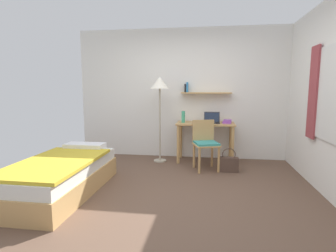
# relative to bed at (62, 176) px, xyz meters

# --- Properties ---
(ground_plane) EXTENTS (5.28, 5.28, 0.00)m
(ground_plane) POSITION_rel_bed_xyz_m (1.47, 0.21, -0.24)
(ground_plane) COLOR brown
(wall_back) EXTENTS (4.40, 0.27, 2.60)m
(wall_back) POSITION_rel_bed_xyz_m (1.47, 2.23, 1.06)
(wall_back) COLOR white
(wall_back) RESTS_ON ground_plane
(bed) EXTENTS (0.90, 1.86, 0.54)m
(bed) POSITION_rel_bed_xyz_m (0.00, 0.00, 0.00)
(bed) COLOR tan
(bed) RESTS_ON ground_plane
(desk) EXTENTS (1.10, 0.55, 0.76)m
(desk) POSITION_rel_bed_xyz_m (1.90, 1.91, 0.38)
(desk) COLOR tan
(desk) RESTS_ON ground_plane
(desk_chair) EXTENTS (0.52, 0.52, 0.86)m
(desk_chair) POSITION_rel_bed_xyz_m (1.90, 1.40, 0.25)
(desk_chair) COLOR tan
(desk_chair) RESTS_ON ground_plane
(standing_lamp) EXTENTS (0.36, 0.36, 1.63)m
(standing_lamp) POSITION_rel_bed_xyz_m (1.03, 1.78, 1.18)
(standing_lamp) COLOR #B2A893
(standing_lamp) RESTS_ON ground_plane
(laptop) EXTENTS (0.30, 0.22, 0.21)m
(laptop) POSITION_rel_bed_xyz_m (2.01, 1.90, 0.57)
(laptop) COLOR black
(laptop) RESTS_ON desk
(water_bottle) EXTENTS (0.07, 0.07, 0.22)m
(water_bottle) POSITION_rel_bed_xyz_m (1.47, 1.86, 0.63)
(water_bottle) COLOR #42A87F
(water_bottle) RESTS_ON desk
(book_stack) EXTENTS (0.19, 0.26, 0.06)m
(book_stack) POSITION_rel_bed_xyz_m (2.30, 1.90, 0.55)
(book_stack) COLOR purple
(book_stack) RESTS_ON desk
(handbag) EXTENTS (0.33, 0.13, 0.41)m
(handbag) POSITION_rel_bed_xyz_m (2.31, 1.30, -0.10)
(handbag) COLOR #4C382D
(handbag) RESTS_ON ground_plane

